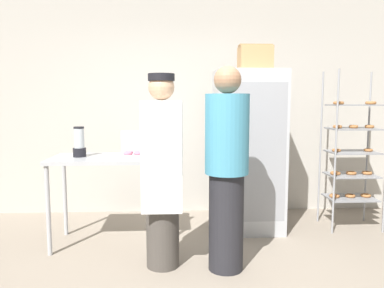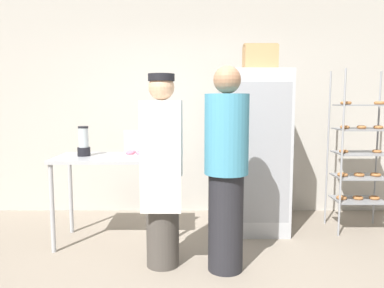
{
  "view_description": "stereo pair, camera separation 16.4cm",
  "coord_description": "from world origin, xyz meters",
  "px_view_note": "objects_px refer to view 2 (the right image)",
  "views": [
    {
      "loc": [
        -0.26,
        -2.74,
        1.47
      ],
      "look_at": [
        -0.08,
        0.8,
        1.07
      ],
      "focal_mm": 35.0,
      "sensor_mm": 36.0,
      "label": 1
    },
    {
      "loc": [
        -0.09,
        -2.74,
        1.47
      ],
      "look_at": [
        -0.08,
        0.8,
        1.07
      ],
      "focal_mm": 35.0,
      "sensor_mm": 36.0,
      "label": 2
    }
  ],
  "objects_px": {
    "cardboard_storage_box": "(258,57)",
    "person_customer": "(225,168)",
    "blender_pitcher": "(82,143)",
    "person_baker": "(161,168)",
    "refrigerator": "(251,151)",
    "baking_rack": "(358,153)",
    "donut_box": "(134,154)"
  },
  "relations": [
    {
      "from": "donut_box",
      "to": "blender_pitcher",
      "type": "bearing_deg",
      "value": 162.33
    },
    {
      "from": "baking_rack",
      "to": "cardboard_storage_box",
      "type": "xyz_separation_m",
      "value": [
        -1.16,
        -0.01,
        1.06
      ]
    },
    {
      "from": "blender_pitcher",
      "to": "person_customer",
      "type": "xyz_separation_m",
      "value": [
        1.41,
        -0.68,
        -0.15
      ]
    },
    {
      "from": "donut_box",
      "to": "person_baker",
      "type": "height_order",
      "value": "person_baker"
    },
    {
      "from": "cardboard_storage_box",
      "to": "person_customer",
      "type": "distance_m",
      "value": 1.53
    },
    {
      "from": "baking_rack",
      "to": "donut_box",
      "type": "height_order",
      "value": "baking_rack"
    },
    {
      "from": "blender_pitcher",
      "to": "baking_rack",
      "type": "bearing_deg",
      "value": 6.75
    },
    {
      "from": "cardboard_storage_box",
      "to": "person_baker",
      "type": "relative_size",
      "value": 0.21
    },
    {
      "from": "person_customer",
      "to": "person_baker",
      "type": "bearing_deg",
      "value": 171.15
    },
    {
      "from": "cardboard_storage_box",
      "to": "person_customer",
      "type": "bearing_deg",
      "value": -113.83
    },
    {
      "from": "person_customer",
      "to": "baking_rack",
      "type": "bearing_deg",
      "value": 32.73
    },
    {
      "from": "blender_pitcher",
      "to": "person_baker",
      "type": "height_order",
      "value": "person_baker"
    },
    {
      "from": "person_customer",
      "to": "cardboard_storage_box",
      "type": "bearing_deg",
      "value": 66.17
    },
    {
      "from": "baking_rack",
      "to": "blender_pitcher",
      "type": "distance_m",
      "value": 3.04
    },
    {
      "from": "refrigerator",
      "to": "cardboard_storage_box",
      "type": "distance_m",
      "value": 1.04
    },
    {
      "from": "baking_rack",
      "to": "person_customer",
      "type": "relative_size",
      "value": 1.03
    },
    {
      "from": "donut_box",
      "to": "blender_pitcher",
      "type": "xyz_separation_m",
      "value": [
        -0.57,
        0.18,
        0.09
      ]
    },
    {
      "from": "cardboard_storage_box",
      "to": "person_customer",
      "type": "relative_size",
      "value": 0.2
    },
    {
      "from": "person_baker",
      "to": "baking_rack",
      "type": "bearing_deg",
      "value": 23.65
    },
    {
      "from": "cardboard_storage_box",
      "to": "baking_rack",
      "type": "bearing_deg",
      "value": 0.62
    },
    {
      "from": "blender_pitcher",
      "to": "refrigerator",
      "type": "bearing_deg",
      "value": 11.81
    },
    {
      "from": "blender_pitcher",
      "to": "cardboard_storage_box",
      "type": "bearing_deg",
      "value": 10.49
    },
    {
      "from": "cardboard_storage_box",
      "to": "person_baker",
      "type": "distance_m",
      "value": 1.73
    },
    {
      "from": "refrigerator",
      "to": "person_customer",
      "type": "relative_size",
      "value": 1.03
    },
    {
      "from": "cardboard_storage_box",
      "to": "person_baker",
      "type": "height_order",
      "value": "cardboard_storage_box"
    },
    {
      "from": "refrigerator",
      "to": "donut_box",
      "type": "bearing_deg",
      "value": -155.76
    },
    {
      "from": "donut_box",
      "to": "person_baker",
      "type": "bearing_deg",
      "value": -54.9
    },
    {
      "from": "baking_rack",
      "to": "person_baker",
      "type": "height_order",
      "value": "baking_rack"
    },
    {
      "from": "donut_box",
      "to": "blender_pitcher",
      "type": "distance_m",
      "value": 0.6
    },
    {
      "from": "refrigerator",
      "to": "baking_rack",
      "type": "relative_size",
      "value": 1.0
    },
    {
      "from": "donut_box",
      "to": "person_customer",
      "type": "relative_size",
      "value": 0.15
    },
    {
      "from": "donut_box",
      "to": "cardboard_storage_box",
      "type": "distance_m",
      "value": 1.71
    }
  ]
}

